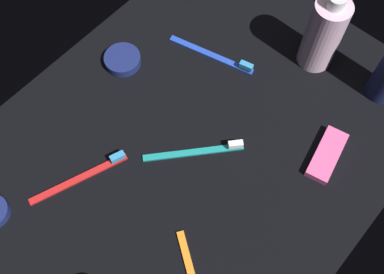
{
  "coord_description": "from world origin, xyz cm",
  "views": [
    {
      "loc": [
        26.08,
        23.02,
        75.67
      ],
      "look_at": [
        0.0,
        0.0,
        3.0
      ],
      "focal_mm": 43.45,
      "sensor_mm": 36.0,
      "label": 1
    }
  ],
  "objects": [
    {
      "name": "bodywash_bottle",
      "position": [
        -29.68,
        5.68,
        7.86
      ],
      "size": [
        6.63,
        6.63,
        17.36
      ],
      "color": "silver",
      "rests_on": "ground_plane"
    },
    {
      "name": "toothbrush_blue",
      "position": [
        -17.2,
        -8.87,
        0.61
      ],
      "size": [
        5.49,
        17.76,
        2.1
      ],
      "color": "blue",
      "rests_on": "ground_plane"
    },
    {
      "name": "toothbrush_teal",
      "position": [
        0.26,
        2.05,
        0.61
      ],
      "size": [
        14.38,
        12.71,
        2.1
      ],
      "color": "teal",
      "rests_on": "ground_plane"
    },
    {
      "name": "snack_bar_pink",
      "position": [
        -13.91,
        19.39,
        0.75
      ],
      "size": [
        11.0,
        6.07,
        1.5
      ],
      "primitive_type": "cube",
      "rotation": [
        0.0,
        0.0,
        0.21
      ],
      "color": "#E55999",
      "rests_on": "ground_plane"
    },
    {
      "name": "ground_plane",
      "position": [
        0.0,
        0.0,
        -0.6
      ],
      "size": [
        84.0,
        64.0,
        1.2
      ],
      "primitive_type": "cube",
      "color": "black"
    },
    {
      "name": "toothbrush_red",
      "position": [
        16.88,
        -9.85,
        0.61
      ],
      "size": [
        17.32,
        7.31,
        2.1
      ],
      "color": "red",
      "rests_on": "ground_plane"
    },
    {
      "name": "cream_tin_left",
      "position": [
        -4.29,
        -21.77,
        0.91
      ],
      "size": [
        7.07,
        7.07,
        1.83
      ],
      "primitive_type": "cylinder",
      "color": "navy",
      "rests_on": "ground_plane"
    }
  ]
}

